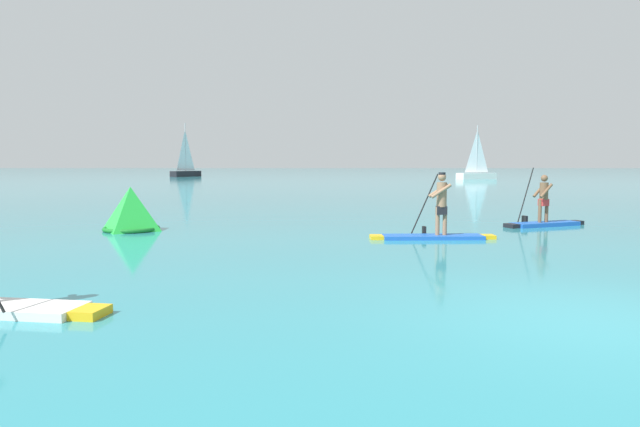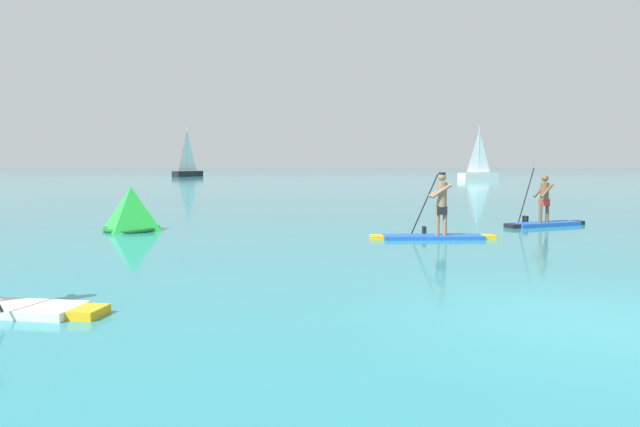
{
  "view_description": "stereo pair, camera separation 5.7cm",
  "coord_description": "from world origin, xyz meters",
  "views": [
    {
      "loc": [
        -3.37,
        -7.11,
        1.97
      ],
      "look_at": [
        -3.57,
        8.01,
        0.64
      ],
      "focal_mm": 32.19,
      "sensor_mm": 36.0,
      "label": 1
    },
    {
      "loc": [
        -3.31,
        -7.11,
        1.97
      ],
      "look_at": [
        -3.57,
        8.01,
        0.64
      ],
      "focal_mm": 32.19,
      "sensor_mm": 36.0,
      "label": 2
    }
  ],
  "objects": [
    {
      "name": "race_marker_buoy",
      "position": [
        -9.13,
        9.5,
        0.58
      ],
      "size": [
        1.63,
        1.63,
        1.29
      ],
      "color": "green",
      "rests_on": "ground"
    },
    {
      "name": "ground",
      "position": [
        0.0,
        0.0,
        0.0
      ],
      "size": [
        440.0,
        440.0,
        0.0
      ],
      "primitive_type": "plane",
      "color": "teal"
    },
    {
      "name": "paddleboarder_mid_center",
      "position": [
        -0.58,
        7.81,
        0.36
      ],
      "size": [
        3.27,
        0.94,
        1.78
      ],
      "rotation": [
        0.0,
        0.0,
        3.19
      ],
      "color": "blue",
      "rests_on": "ground"
    },
    {
      "name": "sailboat_left_horizon",
      "position": [
        -24.27,
        77.1,
        1.06
      ],
      "size": [
        3.61,
        5.46,
        7.8
      ],
      "rotation": [
        0.0,
        0.0,
        4.24
      ],
      "color": "black",
      "rests_on": "ground"
    },
    {
      "name": "paddleboarder_far_right",
      "position": [
        3.42,
        10.89,
        0.32
      ],
      "size": [
        2.84,
        1.52,
        1.85
      ],
      "rotation": [
        0.0,
        0.0,
        3.55
      ],
      "color": "blue",
      "rests_on": "ground"
    },
    {
      "name": "sailboat_right_horizon",
      "position": [
        15.0,
        63.99,
        0.85
      ],
      "size": [
        5.26,
        3.51,
        6.6
      ],
      "rotation": [
        0.0,
        0.0,
        3.58
      ],
      "color": "white",
      "rests_on": "ground"
    }
  ]
}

